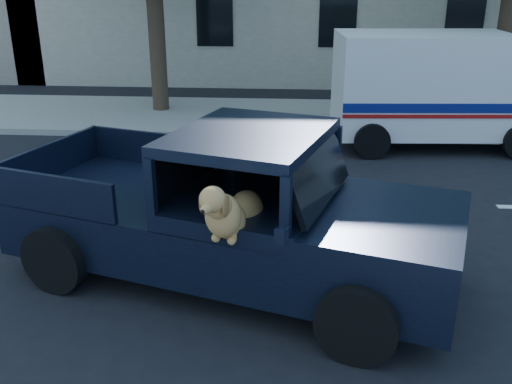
% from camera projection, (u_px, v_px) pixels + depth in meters
% --- Properties ---
extents(ground, '(120.00, 120.00, 0.00)m').
position_uv_depth(ground, '(310.00, 310.00, 6.69)').
color(ground, black).
rests_on(ground, ground).
extents(far_sidewalk, '(60.00, 4.00, 0.15)m').
position_uv_depth(far_sidewalk, '(305.00, 117.00, 15.22)').
color(far_sidewalk, gray).
rests_on(far_sidewalk, ground).
extents(lane_stripes, '(21.60, 0.14, 0.01)m').
position_uv_depth(lane_stripes, '(425.00, 205.00, 9.71)').
color(lane_stripes, silver).
rests_on(lane_stripes, ground).
extents(pickup_truck, '(5.92, 3.71, 1.98)m').
position_uv_depth(pickup_truck, '(224.00, 229.00, 7.20)').
color(pickup_truck, black).
rests_on(pickup_truck, ground).
extents(mail_truck, '(4.67, 2.58, 2.49)m').
position_uv_depth(mail_truck, '(433.00, 98.00, 12.71)').
color(mail_truck, silver).
rests_on(mail_truck, ground).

